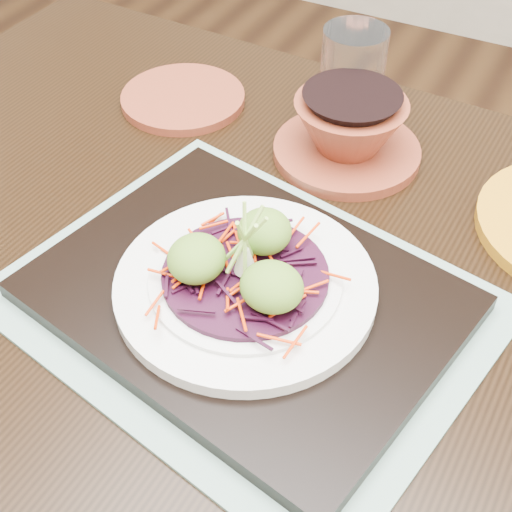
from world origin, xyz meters
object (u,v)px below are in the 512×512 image
at_px(serving_tray, 246,296).
at_px(white_plate, 245,284).
at_px(water_glass, 352,73).
at_px(terracotta_side_plate, 183,98).
at_px(dining_table, 278,348).
at_px(terracotta_bowl_set, 348,133).

bearing_deg(serving_tray, white_plate, -123.58).
bearing_deg(water_glass, serving_tray, -83.72).
xyz_separation_m(terracotta_side_plate, water_glass, (0.19, 0.07, 0.05)).
distance_m(dining_table, white_plate, 0.13).
bearing_deg(white_plate, terracotta_bowl_set, 91.28).
distance_m(white_plate, water_glass, 0.34).
bearing_deg(terracotta_bowl_set, serving_tray, -88.72).
relative_size(dining_table, terracotta_bowl_set, 5.54).
xyz_separation_m(white_plate, water_glass, (-0.04, 0.33, 0.03)).
bearing_deg(serving_tray, dining_table, 77.90).
height_order(dining_table, serving_tray, serving_tray).
distance_m(dining_table, terracotta_side_plate, 0.34).
distance_m(serving_tray, water_glass, 0.34).
relative_size(dining_table, white_plate, 5.16).
bearing_deg(water_glass, terracotta_side_plate, -159.15).
distance_m(terracotta_side_plate, water_glass, 0.21).
relative_size(dining_table, terracotta_side_plate, 7.79).
xyz_separation_m(white_plate, terracotta_side_plate, (-0.23, 0.26, -0.02)).
bearing_deg(dining_table, terracotta_bowl_set, 98.24).
bearing_deg(dining_table, terracotta_side_plate, 139.79).
xyz_separation_m(dining_table, terracotta_side_plate, (-0.24, 0.22, 0.10)).
bearing_deg(serving_tray, terracotta_side_plate, 142.44).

